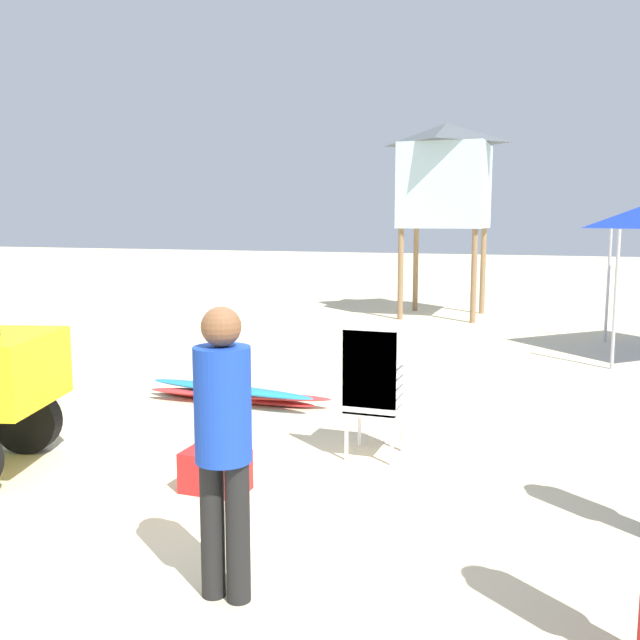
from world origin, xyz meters
The scene contains 7 objects.
ground centered at (0.00, 0.00, 0.00)m, with size 80.00×80.00×0.00m, color beige.
stacked_plastic_chairs centered at (0.84, 1.51, 0.74)m, with size 0.48×0.48×1.29m.
surfboard_pile centered at (-1.22, 2.86, 0.12)m, with size 2.30×0.62×0.24m.
lifeguard_near_center centered at (0.68, -1.10, 0.97)m, with size 0.32×0.32×1.69m.
lifeguard_tower centered at (-0.24, 11.32, 3.09)m, with size 1.98×1.98×4.21m.
traffic_cone_far centered at (-3.45, 2.03, 0.26)m, with size 0.37×0.37×0.52m, color orange.
cooler_box centered at (-0.14, 0.34, 0.16)m, with size 0.52×0.32×0.33m, color red.
Camera 1 is at (2.48, -4.55, 2.17)m, focal length 40.15 mm.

